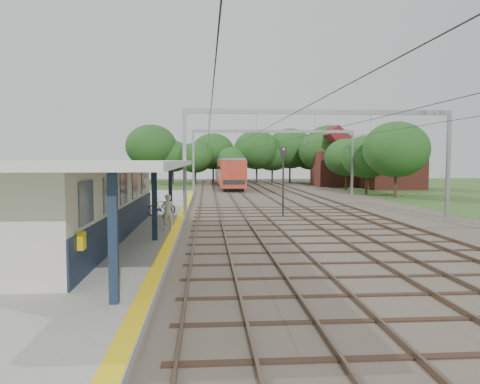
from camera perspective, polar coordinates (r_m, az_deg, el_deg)
name	(u,v)px	position (r m, az deg, el deg)	size (l,w,h in m)	color
ground	(323,281)	(15.24, 10.10, -10.65)	(160.00, 160.00, 0.00)	#2D4C1E
ballast_bed	(286,199)	(45.11, 5.66, -0.89)	(18.00, 90.00, 0.10)	#473D33
platform	(143,221)	(28.78, -11.78, -3.43)	(5.00, 52.00, 0.35)	gray
yellow_stripe	(180,217)	(28.54, -7.30, -3.08)	(0.45, 52.00, 0.01)	yellow
station_building	(90,200)	(21.99, -17.84, -0.89)	(3.41, 18.00, 3.40)	beige
canopy	(110,164)	(20.70, -15.60, 3.30)	(6.40, 20.00, 3.44)	#101D33
rail_tracks	(260,198)	(44.74, 2.51, -0.75)	(11.80, 88.00, 0.15)	brown
catenary_system	(289,140)	(40.23, 6.00, 6.32)	(17.22, 88.00, 7.00)	gray
tree_band	(255,153)	(71.81, 1.87, 4.80)	(31.72, 30.88, 8.82)	#382619
house_near	(393,166)	(65.15, 18.14, 3.00)	(7.00, 6.12, 7.89)	brown
house_far	(343,164)	(69.15, 12.41, 3.35)	(8.00, 6.12, 8.66)	brown
person	(168,212)	(23.64, -8.81, -2.40)	(0.65, 0.42, 1.77)	silver
bicycle	(161,207)	(29.57, -9.57, -1.82)	(0.51, 1.79, 1.08)	black
train	(227,171)	(71.89, -1.62, 2.63)	(3.01, 37.52, 3.95)	black
signal_post	(283,172)	(30.65, 5.29, 2.40)	(0.34, 0.29, 4.66)	black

